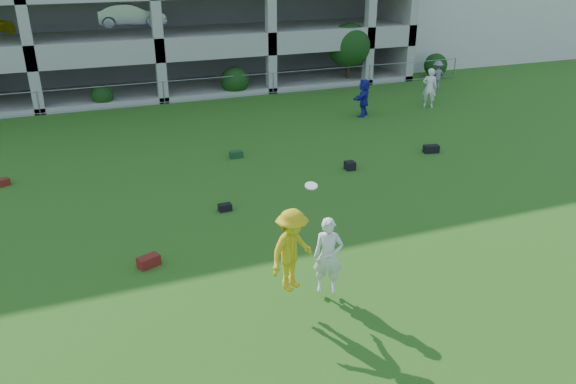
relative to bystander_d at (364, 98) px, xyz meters
name	(u,v)px	position (x,y,z in m)	size (l,w,h in m)	color
ground	(306,301)	(-8.55, -13.28, -0.89)	(100.00, 100.00, 0.00)	#235114
bystander_d	(364,98)	(0.00, 0.00, 0.00)	(1.65, 0.53, 1.78)	#212299
bystander_e	(430,88)	(3.85, 0.24, 0.10)	(0.72, 0.47, 1.98)	white
bystander_f	(437,75)	(6.58, 3.47, -0.09)	(1.03, 0.59, 1.60)	slate
bag_red_a	(149,261)	(-11.70, -10.42, -0.75)	(0.55, 0.30, 0.28)	#53150E
bag_black_b	(225,207)	(-9.02, -7.93, -0.78)	(0.40, 0.25, 0.22)	black
crate_d	(350,166)	(-3.82, -6.17, -0.74)	(0.35, 0.35, 0.30)	black
bag_black_e	(431,149)	(0.02, -5.67, -0.74)	(0.60, 0.30, 0.30)	black
bag_red_f	(2,182)	(-15.59, -3.27, -0.77)	(0.45, 0.28, 0.24)	#570F12
bag_green_g	(236,154)	(-7.36, -3.44, -0.77)	(0.50, 0.30, 0.25)	#163C24
frisbee_contest	(301,252)	(-8.74, -13.43, 0.52)	(2.07, 1.21, 2.76)	gold
fence	(164,92)	(-8.55, 5.72, -0.28)	(36.06, 0.06, 1.20)	gray
shrub_row	(244,66)	(-3.96, 6.43, 0.62)	(34.38, 2.52, 3.50)	#163D11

